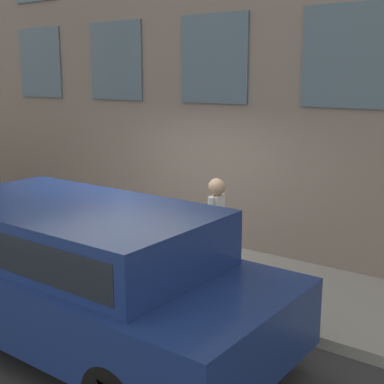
% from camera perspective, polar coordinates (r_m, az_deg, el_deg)
% --- Properties ---
extents(ground_plane, '(80.00, 80.00, 0.00)m').
position_cam_1_polar(ground_plane, '(7.92, -6.93, -10.13)').
color(ground_plane, '#2D2D30').
extents(sidewalk, '(2.20, 60.00, 0.14)m').
position_cam_1_polar(sidewalk, '(8.67, -1.91, -7.53)').
color(sidewalk, gray).
rests_on(sidewalk, ground_plane).
extents(fire_hydrant, '(0.28, 0.40, 0.69)m').
position_cam_1_polar(fire_hydrant, '(7.77, -2.52, -6.61)').
color(fire_hydrant, '#2D7260').
rests_on(fire_hydrant, sidewalk).
extents(person, '(0.36, 0.24, 1.50)m').
position_cam_1_polar(person, '(7.43, 2.62, -3.07)').
color(person, navy).
rests_on(person, sidewalk).
extents(parked_truck_navy_near, '(2.04, 5.34, 1.62)m').
position_cam_1_polar(parked_truck_navy_near, '(6.29, -12.92, -7.32)').
color(parked_truck_navy_near, black).
rests_on(parked_truck_navy_near, ground_plane).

